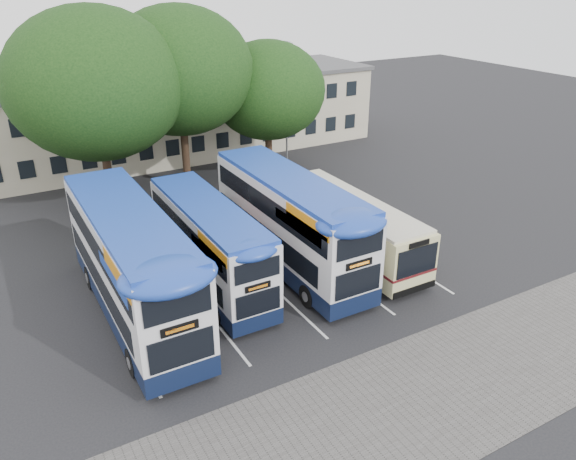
# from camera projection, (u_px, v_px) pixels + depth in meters

# --- Properties ---
(ground) EXTENTS (120.00, 120.00, 0.00)m
(ground) POSITION_uv_depth(u_px,v_px,m) (392.00, 308.00, 24.91)
(ground) COLOR black
(ground) RESTS_ON ground
(paving_strip) EXTENTS (40.00, 6.00, 0.01)m
(paving_strip) POSITION_uv_depth(u_px,v_px,m) (438.00, 390.00, 20.07)
(paving_strip) COLOR #595654
(paving_strip) RESTS_ON ground
(bay_lines) EXTENTS (14.12, 11.00, 0.01)m
(bay_lines) POSITION_uv_depth(u_px,v_px,m) (265.00, 280.00, 27.15)
(bay_lines) COLOR silver
(bay_lines) RESTS_ON ground
(depot_building) EXTENTS (32.40, 8.40, 6.20)m
(depot_building) POSITION_uv_depth(u_px,v_px,m) (178.00, 114.00, 44.81)
(depot_building) COLOR #A8A187
(depot_building) RESTS_ON ground
(lamp_post) EXTENTS (0.25, 1.05, 9.06)m
(lamp_post) POSITION_uv_depth(u_px,v_px,m) (287.00, 98.00, 41.17)
(lamp_post) COLOR gray
(lamp_post) RESTS_ON ground
(tree_left) EXTENTS (10.17, 10.17, 12.08)m
(tree_left) POSITION_uv_depth(u_px,v_px,m) (95.00, 84.00, 31.81)
(tree_left) COLOR black
(tree_left) RESTS_ON ground
(tree_mid) EXTENTS (9.44, 9.44, 11.89)m
(tree_mid) POSITION_uv_depth(u_px,v_px,m) (179.00, 71.00, 35.20)
(tree_mid) COLOR black
(tree_mid) RESTS_ON ground
(tree_right) EXTENTS (7.90, 7.90, 9.48)m
(tree_right) POSITION_uv_depth(u_px,v_px,m) (268.00, 90.00, 38.43)
(tree_right) COLOR black
(tree_right) RESTS_ON ground
(bus_dd_left) EXTENTS (2.84, 11.69, 4.88)m
(bus_dd_left) POSITION_uv_depth(u_px,v_px,m) (131.00, 260.00, 23.32)
(bus_dd_left) COLOR #0E1733
(bus_dd_left) RESTS_ON ground
(bus_dd_mid) EXTENTS (2.37, 9.77, 4.07)m
(bus_dd_mid) POSITION_uv_depth(u_px,v_px,m) (210.00, 242.00, 25.90)
(bus_dd_mid) COLOR #0E1733
(bus_dd_mid) RESTS_ON ground
(bus_dd_right) EXTENTS (2.74, 11.31, 4.72)m
(bus_dd_right) POSITION_uv_depth(u_px,v_px,m) (290.00, 218.00, 27.44)
(bus_dd_right) COLOR #0E1733
(bus_dd_right) RESTS_ON ground
(bus_single) EXTENTS (2.61, 10.27, 3.06)m
(bus_single) POSITION_uv_depth(u_px,v_px,m) (349.00, 223.00, 29.03)
(bus_single) COLOR beige
(bus_single) RESTS_ON ground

